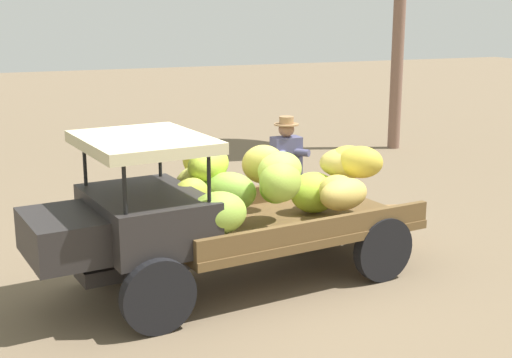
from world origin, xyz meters
name	(u,v)px	position (x,y,z in m)	size (l,w,h in m)	color
ground_plane	(225,281)	(0.00, 0.00, 0.00)	(60.00, 60.00, 0.00)	brown
truck	(225,206)	(0.02, 0.08, 0.94)	(4.59, 2.18, 1.82)	#272424
farmer	(286,168)	(-1.44, -1.40, 0.95)	(0.53, 0.46, 1.67)	olive
wooden_crate	(381,226)	(-2.44, -0.48, 0.24)	(0.54, 0.38, 0.49)	olive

